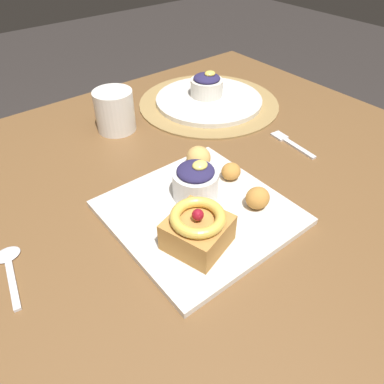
% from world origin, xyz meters
% --- Properties ---
extents(ground_plane, '(8.00, 8.00, 0.00)m').
position_xyz_m(ground_plane, '(0.00, 0.00, 0.00)').
color(ground_plane, '#2D2826').
extents(dining_table, '(1.22, 1.04, 0.73)m').
position_xyz_m(dining_table, '(0.00, 0.00, 0.64)').
color(dining_table, brown).
rests_on(dining_table, ground_plane).
extents(woven_placemat, '(0.37, 0.37, 0.00)m').
position_xyz_m(woven_placemat, '(0.27, 0.25, 0.73)').
color(woven_placemat, '#997A47').
rests_on(woven_placemat, dining_table).
extents(front_plate, '(0.29, 0.29, 0.01)m').
position_xyz_m(front_plate, '(-0.02, -0.06, 0.74)').
color(front_plate, silver).
rests_on(front_plate, dining_table).
extents(cake_slice, '(0.11, 0.11, 0.07)m').
position_xyz_m(cake_slice, '(-0.08, -0.12, 0.78)').
color(cake_slice, '#B77F3D').
rests_on(cake_slice, front_plate).
extents(berry_ramekin, '(0.08, 0.08, 0.08)m').
position_xyz_m(berry_ramekin, '(-0.01, -0.03, 0.78)').
color(berry_ramekin, white).
rests_on(berry_ramekin, front_plate).
extents(fritter_front, '(0.05, 0.05, 0.04)m').
position_xyz_m(fritter_front, '(0.06, 0.04, 0.76)').
color(fritter_front, tan).
rests_on(fritter_front, front_plate).
extents(fritter_middle, '(0.04, 0.04, 0.03)m').
position_xyz_m(fritter_middle, '(0.08, -0.03, 0.76)').
color(fritter_middle, '#BC7F38').
rests_on(fritter_middle, front_plate).
extents(fritter_back, '(0.04, 0.04, 0.04)m').
position_xyz_m(fritter_back, '(0.06, -0.12, 0.76)').
color(fritter_back, '#BC7F38').
rests_on(fritter_back, front_plate).
extents(back_plate, '(0.28, 0.28, 0.01)m').
position_xyz_m(back_plate, '(0.27, 0.25, 0.74)').
color(back_plate, silver).
rests_on(back_plate, woven_placemat).
extents(back_ramekin, '(0.09, 0.09, 0.07)m').
position_xyz_m(back_ramekin, '(0.28, 0.27, 0.78)').
color(back_ramekin, silver).
rests_on(back_ramekin, back_plate).
extents(fork, '(0.03, 0.13, 0.00)m').
position_xyz_m(fork, '(0.29, -0.01, 0.73)').
color(fork, silver).
rests_on(fork, dining_table).
extents(spoon, '(0.04, 0.13, 0.00)m').
position_xyz_m(spoon, '(-0.32, 0.03, 0.73)').
color(spoon, silver).
rests_on(spoon, dining_table).
extents(coffee_mug, '(0.09, 0.09, 0.10)m').
position_xyz_m(coffee_mug, '(0.01, 0.29, 0.78)').
color(coffee_mug, silver).
rests_on(coffee_mug, dining_table).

